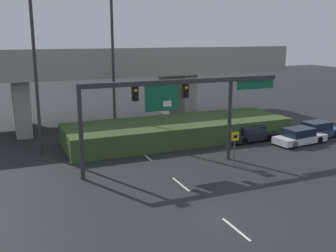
{
  "coord_description": "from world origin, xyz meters",
  "views": [
    {
      "loc": [
        -9.58,
        -15.72,
        8.94
      ],
      "look_at": [
        0.0,
        6.9,
        3.26
      ],
      "focal_mm": 42.0,
      "sensor_mm": 36.0,
      "label": 1
    }
  ],
  "objects_px": {
    "speed_limit_sign": "(235,143)",
    "parked_sedan_mid_right": "(300,136)",
    "signal_gantry": "(177,97)",
    "highway_light_pole_far": "(113,48)",
    "highway_light_pole_near": "(34,57)",
    "parked_sedan_near_right": "(251,134)",
    "parked_sedan_far_right": "(317,130)"
  },
  "relations": [
    {
      "from": "speed_limit_sign",
      "to": "parked_sedan_far_right",
      "type": "xyz_separation_m",
      "value": [
        11.05,
        3.72,
        -0.92
      ]
    },
    {
      "from": "signal_gantry",
      "to": "speed_limit_sign",
      "type": "bearing_deg",
      "value": -18.8
    },
    {
      "from": "signal_gantry",
      "to": "highway_light_pole_far",
      "type": "height_order",
      "value": "highway_light_pole_far"
    },
    {
      "from": "highway_light_pole_near",
      "to": "highway_light_pole_far",
      "type": "height_order",
      "value": "highway_light_pole_far"
    },
    {
      "from": "highway_light_pole_far",
      "to": "parked_sedan_near_right",
      "type": "height_order",
      "value": "highway_light_pole_far"
    },
    {
      "from": "signal_gantry",
      "to": "parked_sedan_near_right",
      "type": "distance_m",
      "value": 10.35
    },
    {
      "from": "parked_sedan_far_right",
      "to": "signal_gantry",
      "type": "bearing_deg",
      "value": -174.41
    },
    {
      "from": "signal_gantry",
      "to": "highway_light_pole_near",
      "type": "xyz_separation_m",
      "value": [
        -8.45,
        6.72,
        2.52
      ]
    },
    {
      "from": "signal_gantry",
      "to": "parked_sedan_far_right",
      "type": "height_order",
      "value": "signal_gantry"
    },
    {
      "from": "parked_sedan_mid_right",
      "to": "signal_gantry",
      "type": "bearing_deg",
      "value": -179.78
    },
    {
      "from": "signal_gantry",
      "to": "parked_sedan_mid_right",
      "type": "relative_size",
      "value": 3.01
    },
    {
      "from": "speed_limit_sign",
      "to": "parked_sedan_mid_right",
      "type": "bearing_deg",
      "value": 17.85
    },
    {
      "from": "highway_light_pole_near",
      "to": "parked_sedan_near_right",
      "type": "distance_m",
      "value": 18.66
    },
    {
      "from": "highway_light_pole_near",
      "to": "parked_sedan_near_right",
      "type": "relative_size",
      "value": 3.14
    },
    {
      "from": "highway_light_pole_far",
      "to": "parked_sedan_far_right",
      "type": "bearing_deg",
      "value": -23.47
    },
    {
      "from": "signal_gantry",
      "to": "parked_sedan_mid_right",
      "type": "distance_m",
      "value": 12.68
    },
    {
      "from": "highway_light_pole_far",
      "to": "parked_sedan_near_right",
      "type": "bearing_deg",
      "value": -29.56
    },
    {
      "from": "parked_sedan_mid_right",
      "to": "highway_light_pole_far",
      "type": "bearing_deg",
      "value": 142.55
    },
    {
      "from": "parked_sedan_near_right",
      "to": "highway_light_pole_far",
      "type": "bearing_deg",
      "value": 147.16
    },
    {
      "from": "parked_sedan_far_right",
      "to": "parked_sedan_near_right",
      "type": "bearing_deg",
      "value": 164.51
    },
    {
      "from": "speed_limit_sign",
      "to": "parked_sedan_far_right",
      "type": "bearing_deg",
      "value": 18.61
    },
    {
      "from": "signal_gantry",
      "to": "highway_light_pole_near",
      "type": "height_order",
      "value": "highway_light_pole_near"
    },
    {
      "from": "parked_sedan_mid_right",
      "to": "highway_light_pole_near",
      "type": "bearing_deg",
      "value": 159.06
    },
    {
      "from": "highway_light_pole_near",
      "to": "parked_sedan_mid_right",
      "type": "bearing_deg",
      "value": -14.97
    },
    {
      "from": "highway_light_pole_near",
      "to": "parked_sedan_near_right",
      "type": "xyz_separation_m",
      "value": [
        17.13,
        -3.0,
        -6.76
      ]
    },
    {
      "from": "highway_light_pole_near",
      "to": "parked_sedan_far_right",
      "type": "height_order",
      "value": "highway_light_pole_near"
    },
    {
      "from": "parked_sedan_near_right",
      "to": "parked_sedan_mid_right",
      "type": "distance_m",
      "value": 4.02
    },
    {
      "from": "highway_light_pole_far",
      "to": "parked_sedan_far_right",
      "type": "height_order",
      "value": "highway_light_pole_far"
    },
    {
      "from": "speed_limit_sign",
      "to": "highway_light_pole_far",
      "type": "height_order",
      "value": "highway_light_pole_far"
    },
    {
      "from": "highway_light_pole_far",
      "to": "parked_sedan_near_right",
      "type": "distance_m",
      "value": 14.04
    },
    {
      "from": "speed_limit_sign",
      "to": "parked_sedan_mid_right",
      "type": "distance_m",
      "value": 8.51
    },
    {
      "from": "signal_gantry",
      "to": "speed_limit_sign",
      "type": "relative_size",
      "value": 5.99
    }
  ]
}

